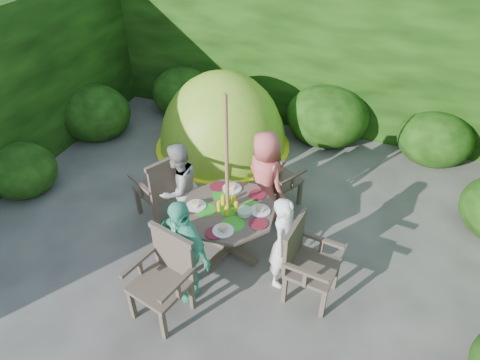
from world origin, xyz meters
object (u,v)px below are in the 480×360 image
(patio_table, at_px, (228,216))
(child_back, at_px, (265,178))
(child_left, at_px, (179,188))
(dome_tent, at_px, (223,146))
(child_front, at_px, (183,250))
(garden_chair_right, at_px, (306,261))
(garden_chair_front, at_px, (165,275))
(garden_chair_back, at_px, (275,178))
(child_right, at_px, (284,243))
(parasol_pole, at_px, (227,182))
(garden_chair_left, at_px, (163,186))

(patio_table, relative_size, child_back, 1.08)
(child_left, height_order, dome_tent, dome_tent)
(child_left, distance_m, child_front, 1.13)
(garden_chair_right, bearing_deg, dome_tent, 45.59)
(garden_chair_front, bearing_deg, garden_chair_back, 88.39)
(patio_table, relative_size, child_front, 1.10)
(child_right, relative_size, child_back, 0.89)
(parasol_pole, xyz_separation_m, garden_chair_right, (1.05, -0.30, -0.58))
(patio_table, relative_size, garden_chair_right, 1.52)
(garden_chair_left, bearing_deg, child_back, 138.90)
(child_right, relative_size, child_front, 0.91)
(parasol_pole, xyz_separation_m, child_back, (0.21, 0.77, -0.42))
(garden_chair_front, height_order, child_back, child_back)
(child_back, bearing_deg, dome_tent, -16.24)
(child_back, xyz_separation_m, dome_tent, (-1.27, 1.49, -0.68))
(patio_table, distance_m, garden_chair_back, 1.10)
(garden_chair_left, distance_m, child_right, 1.89)
(garden_chair_right, xyz_separation_m, child_back, (-0.84, 1.07, 0.16))
(garden_chair_right, xyz_separation_m, child_left, (-1.83, 0.51, 0.12))
(child_right, xyz_separation_m, child_back, (-0.56, 0.98, 0.07))
(garden_chair_left, bearing_deg, garden_chair_front, 57.40)
(garden_chair_back, xyz_separation_m, child_right, (0.50, -1.28, 0.11))
(dome_tent, bearing_deg, child_left, -88.46)
(garden_chair_left, xyz_separation_m, garden_chair_back, (1.33, 0.80, -0.05))
(patio_table, bearing_deg, child_back, 75.16)
(garden_chair_left, height_order, child_back, child_back)
(child_left, xyz_separation_m, child_back, (0.98, 0.56, 0.04))
(garden_chair_right, bearing_deg, child_left, 80.57)
(garden_chair_right, xyz_separation_m, garden_chair_back, (-0.79, 1.37, -0.02))
(child_front, bearing_deg, patio_table, 93.82)
(patio_table, xyz_separation_m, parasol_pole, (-0.00, 0.00, 0.51))
(parasol_pole, xyz_separation_m, garden_chair_front, (-0.29, -1.05, -0.57))
(child_back, bearing_deg, garden_chair_back, -68.04)
(garden_chair_left, bearing_deg, garden_chair_right, 102.16)
(child_left, relative_size, child_front, 0.96)
(child_front, bearing_deg, garden_chair_right, 39.80)
(dome_tent, bearing_deg, garden_chair_front, -83.31)
(garden_chair_back, bearing_deg, garden_chair_left, 59.54)
(child_left, bearing_deg, patio_table, 89.36)
(child_right, distance_m, child_back, 1.13)
(garden_chair_back, bearing_deg, child_back, 107.00)
(child_front, bearing_deg, dome_tent, 124.87)
(child_left, bearing_deg, garden_chair_back, 143.91)
(child_right, relative_size, dome_tent, 0.46)
(child_front, relative_size, dome_tent, 0.50)
(garden_chair_right, bearing_deg, child_front, 116.67)
(garden_chair_right, relative_size, dome_tent, 0.36)
(garden_chair_right, distance_m, garden_chair_back, 1.57)
(child_right, bearing_deg, dome_tent, 42.71)
(dome_tent, bearing_deg, garden_chair_right, -56.90)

